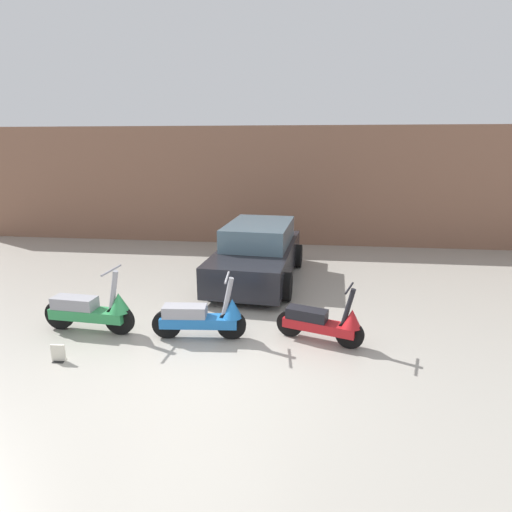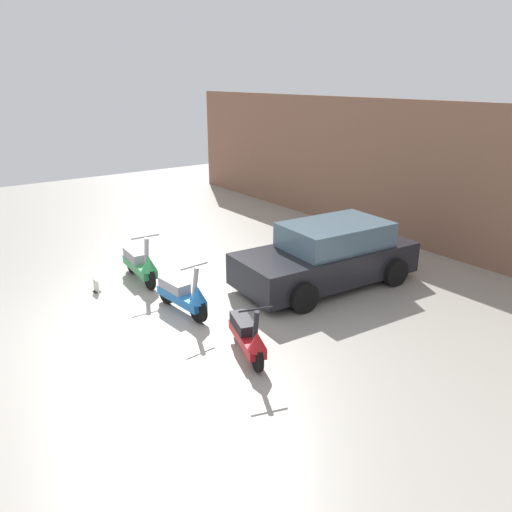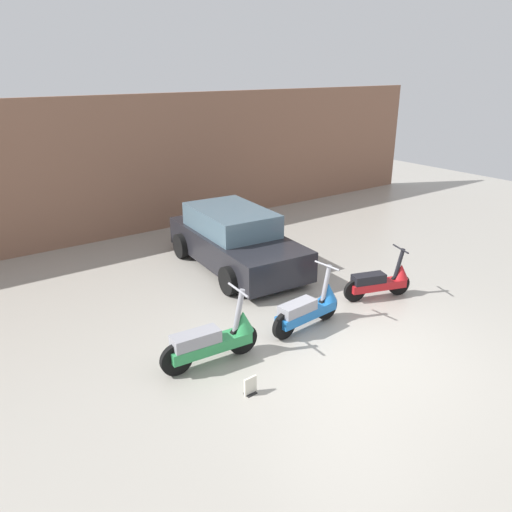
{
  "view_description": "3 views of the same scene",
  "coord_description": "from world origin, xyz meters",
  "views": [
    {
      "loc": [
        1.46,
        -4.61,
        2.99
      ],
      "look_at": [
        0.62,
        2.54,
        0.98
      ],
      "focal_mm": 28.0,
      "sensor_mm": 36.0,
      "label": 1
    },
    {
      "loc": [
        7.29,
        -2.74,
        4.04
      ],
      "look_at": [
        -0.25,
        2.83,
        0.67
      ],
      "focal_mm": 35.0,
      "sensor_mm": 36.0,
      "label": 2
    },
    {
      "loc": [
        -5.2,
        -4.54,
        4.2
      ],
      "look_at": [
        0.07,
        2.78,
        0.74
      ],
      "focal_mm": 35.0,
      "sensor_mm": 36.0,
      "label": 3
    }
  ],
  "objects": [
    {
      "name": "ground_plane",
      "position": [
        0.0,
        0.0,
        0.0
      ],
      "size": [
        28.0,
        28.0,
        0.0
      ],
      "primitive_type": "plane",
      "color": "#9E998E"
    },
    {
      "name": "scooter_front_right",
      "position": [
        -0.05,
        1.06,
        0.37
      ],
      "size": [
        1.5,
        0.54,
        1.05
      ],
      "rotation": [
        0.0,
        0.0,
        0.09
      ],
      "color": "black",
      "rests_on": "ground_plane"
    },
    {
      "name": "wall_back",
      "position": [
        0.0,
        7.61,
        1.77
      ],
      "size": [
        19.6,
        0.12,
        3.55
      ],
      "primitive_type": "cube",
      "color": "#845B47",
      "rests_on": "ground_plane"
    },
    {
      "name": "placard_near_left_scooter",
      "position": [
        -1.94,
        0.12,
        0.11
      ],
      "size": [
        0.2,
        0.13,
        0.26
      ],
      "rotation": [
        0.0,
        0.0,
        0.06
      ],
      "color": "black",
      "rests_on": "ground_plane"
    },
    {
      "name": "scooter_front_center",
      "position": [
        1.83,
        1.15,
        0.35
      ],
      "size": [
        1.35,
        0.67,
        0.97
      ],
      "rotation": [
        0.0,
        0.0,
        -0.31
      ],
      "color": "black",
      "rests_on": "ground_plane"
    },
    {
      "name": "scooter_front_left",
      "position": [
        -1.92,
        1.08,
        0.39
      ],
      "size": [
        1.59,
        0.57,
        1.11
      ],
      "rotation": [
        0.0,
        0.0,
        -0.07
      ],
      "color": "black",
      "rests_on": "ground_plane"
    },
    {
      "name": "car_rear_left",
      "position": [
        0.47,
        4.13,
        0.61
      ],
      "size": [
        2.05,
        3.88,
        1.28
      ],
      "rotation": [
        0.0,
        0.0,
        -1.65
      ],
      "color": "black",
      "rests_on": "ground_plane"
    }
  ]
}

